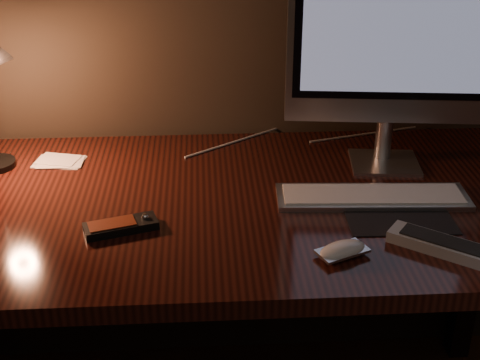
{
  "coord_description": "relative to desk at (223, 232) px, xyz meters",
  "views": [
    {
      "loc": [
        -0.04,
        0.55,
        1.44
      ],
      "look_at": [
        0.03,
        1.73,
        0.85
      ],
      "focal_mm": 50.0,
      "sensor_mm": 36.0,
      "label": 1
    }
  ],
  "objects": [
    {
      "name": "desk",
      "position": [
        0.0,
        0.0,
        0.0
      ],
      "size": [
        1.6,
        0.75,
        0.75
      ],
      "color": "#34110B",
      "rests_on": "ground"
    },
    {
      "name": "papers",
      "position": [
        -0.4,
        0.15,
        0.13
      ],
      "size": [
        0.13,
        0.1,
        0.01
      ],
      "primitive_type": "cube",
      "rotation": [
        0.0,
        0.0,
        -0.16
      ],
      "color": "white",
      "rests_on": "desk"
    },
    {
      "name": "media_remote",
      "position": [
        -0.21,
        -0.19,
        0.14
      ],
      "size": [
        0.16,
        0.09,
        0.03
      ],
      "rotation": [
        0.0,
        0.0,
        0.3
      ],
      "color": "black",
      "rests_on": "desk"
    },
    {
      "name": "monitor",
      "position": [
        0.4,
        0.08,
        0.44
      ],
      "size": [
        0.5,
        0.16,
        0.52
      ],
      "rotation": [
        0.0,
        0.0,
        -0.11
      ],
      "color": "silver",
      "rests_on": "desk"
    },
    {
      "name": "keyboard",
      "position": [
        0.33,
        -0.09,
        0.14
      ],
      "size": [
        0.43,
        0.14,
        0.02
      ],
      "primitive_type": "cube",
      "rotation": [
        0.0,
        0.0,
        -0.05
      ],
      "color": "silver",
      "rests_on": "desk"
    },
    {
      "name": "tv_remote",
      "position": [
        0.42,
        -0.32,
        0.14
      ],
      "size": [
        0.22,
        0.18,
        0.03
      ],
      "rotation": [
        0.0,
        0.0,
        -0.65
      ],
      "color": "gray",
      "rests_on": "desk"
    },
    {
      "name": "mouse",
      "position": [
        0.22,
        -0.32,
        0.14
      ],
      "size": [
        0.11,
        0.09,
        0.02
      ],
      "primitive_type": "ellipsoid",
      "rotation": [
        0.0,
        0.0,
        0.42
      ],
      "color": "white",
      "rests_on": "desk"
    },
    {
      "name": "cable",
      "position": [
        0.22,
        0.25,
        0.13
      ],
      "size": [
        0.61,
        0.27,
        0.01
      ],
      "primitive_type": "cylinder",
      "rotation": [
        0.0,
        1.57,
        0.41
      ],
      "color": "white",
      "rests_on": "desk"
    },
    {
      "name": "mousepad",
      "position": [
        0.36,
        -0.16,
        0.13
      ],
      "size": [
        0.22,
        0.18,
        0.0
      ],
      "primitive_type": "cube",
      "rotation": [
        0.0,
        0.0,
        -0.02
      ],
      "color": "black",
      "rests_on": "desk"
    }
  ]
}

